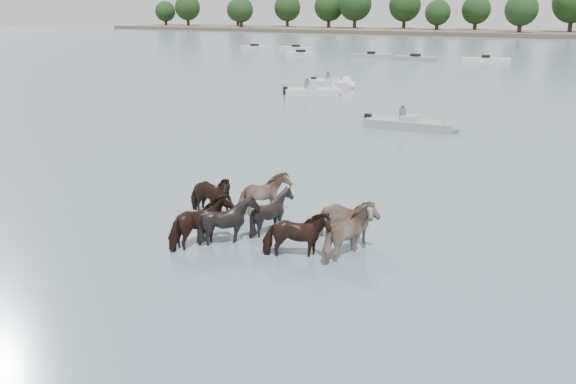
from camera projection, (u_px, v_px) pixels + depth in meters
The scene contains 7 objects.
ground at pixel (242, 253), 16.16m from camera, with size 400.00×400.00×0.00m, color #4B5E6C.
shoreline at pixel (349, 30), 173.31m from camera, with size 160.00×30.00×1.00m, color #4C4233.
pony_herd at pixel (269, 219), 17.09m from camera, with size 7.09×4.85×1.60m.
motorboat_a at pixel (321, 92), 45.83m from camera, with size 4.58×3.81×1.92m.
motorboat_b at pixel (422, 126), 32.59m from camera, with size 5.41×2.06×1.92m.
motorboat_f at pixel (338, 84), 50.51m from camera, with size 4.69×2.32×1.92m.
treeline at pixel (375, 7), 169.95m from camera, with size 147.40×23.26×12.59m.
Camera 1 is at (8.89, -12.12, 6.28)m, focal length 37.46 mm.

